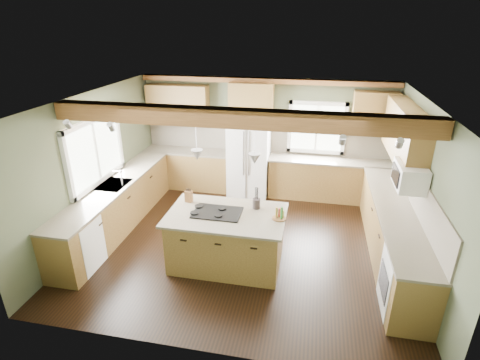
# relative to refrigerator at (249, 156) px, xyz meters

# --- Properties ---
(floor) EXTENTS (5.60, 5.60, 0.00)m
(floor) POSITION_rel_refrigerator_xyz_m (0.30, -2.12, -0.90)
(floor) COLOR black
(floor) RESTS_ON ground
(ceiling) EXTENTS (5.60, 5.60, 0.00)m
(ceiling) POSITION_rel_refrigerator_xyz_m (0.30, -2.12, 1.70)
(ceiling) COLOR silver
(ceiling) RESTS_ON wall_back
(wall_back) EXTENTS (5.60, 0.00, 5.60)m
(wall_back) POSITION_rel_refrigerator_xyz_m (0.30, 0.38, 0.40)
(wall_back) COLOR #4B553C
(wall_back) RESTS_ON ground
(wall_left) EXTENTS (0.00, 5.00, 5.00)m
(wall_left) POSITION_rel_refrigerator_xyz_m (-2.50, -2.12, 0.40)
(wall_left) COLOR #4B553C
(wall_left) RESTS_ON ground
(wall_right) EXTENTS (0.00, 5.00, 5.00)m
(wall_right) POSITION_rel_refrigerator_xyz_m (3.10, -2.12, 0.40)
(wall_right) COLOR #4B553C
(wall_right) RESTS_ON ground
(ceiling_beam) EXTENTS (5.55, 0.26, 0.26)m
(ceiling_beam) POSITION_rel_refrigerator_xyz_m (0.30, -2.78, 1.57)
(ceiling_beam) COLOR #573518
(ceiling_beam) RESTS_ON ceiling
(soffit_trim) EXTENTS (5.55, 0.20, 0.10)m
(soffit_trim) POSITION_rel_refrigerator_xyz_m (0.30, 0.28, 1.64)
(soffit_trim) COLOR #573518
(soffit_trim) RESTS_ON ceiling
(backsplash_back) EXTENTS (5.58, 0.03, 0.58)m
(backsplash_back) POSITION_rel_refrigerator_xyz_m (0.30, 0.36, 0.31)
(backsplash_back) COLOR brown
(backsplash_back) RESTS_ON wall_back
(backsplash_right) EXTENTS (0.03, 3.70, 0.58)m
(backsplash_right) POSITION_rel_refrigerator_xyz_m (3.08, -2.07, 0.31)
(backsplash_right) COLOR brown
(backsplash_right) RESTS_ON wall_right
(base_cab_back_left) EXTENTS (2.02, 0.60, 0.88)m
(base_cab_back_left) POSITION_rel_refrigerator_xyz_m (-1.49, 0.08, -0.46)
(base_cab_back_left) COLOR brown
(base_cab_back_left) RESTS_ON floor
(counter_back_left) EXTENTS (2.06, 0.64, 0.04)m
(counter_back_left) POSITION_rel_refrigerator_xyz_m (-1.49, 0.08, 0.00)
(counter_back_left) COLOR #4D4638
(counter_back_left) RESTS_ON base_cab_back_left
(base_cab_back_right) EXTENTS (2.62, 0.60, 0.88)m
(base_cab_back_right) POSITION_rel_refrigerator_xyz_m (1.79, 0.08, -0.46)
(base_cab_back_right) COLOR brown
(base_cab_back_right) RESTS_ON floor
(counter_back_right) EXTENTS (2.66, 0.64, 0.04)m
(counter_back_right) POSITION_rel_refrigerator_xyz_m (1.79, 0.08, 0.00)
(counter_back_right) COLOR #4D4638
(counter_back_right) RESTS_ON base_cab_back_right
(base_cab_left) EXTENTS (0.60, 3.70, 0.88)m
(base_cab_left) POSITION_rel_refrigerator_xyz_m (-2.20, -2.07, -0.46)
(base_cab_left) COLOR brown
(base_cab_left) RESTS_ON floor
(counter_left) EXTENTS (0.64, 3.74, 0.04)m
(counter_left) POSITION_rel_refrigerator_xyz_m (-2.20, -2.07, 0.00)
(counter_left) COLOR #4D4638
(counter_left) RESTS_ON base_cab_left
(base_cab_right) EXTENTS (0.60, 3.70, 0.88)m
(base_cab_right) POSITION_rel_refrigerator_xyz_m (2.80, -2.07, -0.46)
(base_cab_right) COLOR brown
(base_cab_right) RESTS_ON floor
(counter_right) EXTENTS (0.64, 3.74, 0.04)m
(counter_right) POSITION_rel_refrigerator_xyz_m (2.80, -2.07, 0.00)
(counter_right) COLOR #4D4638
(counter_right) RESTS_ON base_cab_right
(upper_cab_back_left) EXTENTS (1.40, 0.35, 0.90)m
(upper_cab_back_left) POSITION_rel_refrigerator_xyz_m (-1.69, 0.21, 1.05)
(upper_cab_back_left) COLOR brown
(upper_cab_back_left) RESTS_ON wall_back
(upper_cab_over_fridge) EXTENTS (0.96, 0.35, 0.70)m
(upper_cab_over_fridge) POSITION_rel_refrigerator_xyz_m (-0.00, 0.21, 1.25)
(upper_cab_over_fridge) COLOR brown
(upper_cab_over_fridge) RESTS_ON wall_back
(upper_cab_right) EXTENTS (0.35, 2.20, 0.90)m
(upper_cab_right) POSITION_rel_refrigerator_xyz_m (2.92, -1.22, 1.05)
(upper_cab_right) COLOR brown
(upper_cab_right) RESTS_ON wall_right
(upper_cab_back_corner) EXTENTS (0.90, 0.35, 0.90)m
(upper_cab_back_corner) POSITION_rel_refrigerator_xyz_m (2.60, 0.21, 1.05)
(upper_cab_back_corner) COLOR brown
(upper_cab_back_corner) RESTS_ON wall_back
(window_left) EXTENTS (0.04, 1.60, 1.05)m
(window_left) POSITION_rel_refrigerator_xyz_m (-2.48, -2.07, 0.65)
(window_left) COLOR white
(window_left) RESTS_ON wall_left
(window_back) EXTENTS (1.10, 0.04, 1.00)m
(window_back) POSITION_rel_refrigerator_xyz_m (1.45, 0.36, 0.65)
(window_back) COLOR white
(window_back) RESTS_ON wall_back
(sink) EXTENTS (0.50, 0.65, 0.03)m
(sink) POSITION_rel_refrigerator_xyz_m (-2.20, -2.07, 0.01)
(sink) COLOR #262628
(sink) RESTS_ON counter_left
(faucet) EXTENTS (0.02, 0.02, 0.28)m
(faucet) POSITION_rel_refrigerator_xyz_m (-2.02, -2.07, 0.15)
(faucet) COLOR #B2B2B7
(faucet) RESTS_ON sink
(dishwasher) EXTENTS (0.60, 0.60, 0.84)m
(dishwasher) POSITION_rel_refrigerator_xyz_m (-2.19, -3.37, -0.47)
(dishwasher) COLOR white
(dishwasher) RESTS_ON floor
(oven) EXTENTS (0.60, 0.72, 0.84)m
(oven) POSITION_rel_refrigerator_xyz_m (2.79, -3.37, -0.47)
(oven) COLOR white
(oven) RESTS_ON floor
(microwave) EXTENTS (0.40, 0.70, 0.38)m
(microwave) POSITION_rel_refrigerator_xyz_m (2.88, -2.17, 0.65)
(microwave) COLOR white
(microwave) RESTS_ON wall_right
(pendant_left) EXTENTS (0.18, 0.18, 0.16)m
(pendant_left) POSITION_rel_refrigerator_xyz_m (-0.31, -2.78, 0.98)
(pendant_left) COLOR #B2B2B7
(pendant_left) RESTS_ON ceiling
(pendant_right) EXTENTS (0.18, 0.18, 0.16)m
(pendant_right) POSITION_rel_refrigerator_xyz_m (0.57, -2.78, 0.98)
(pendant_right) COLOR #B2B2B7
(pendant_right) RESTS_ON ceiling
(refrigerator) EXTENTS (0.90, 0.74, 1.80)m
(refrigerator) POSITION_rel_refrigerator_xyz_m (0.00, 0.00, 0.00)
(refrigerator) COLOR silver
(refrigerator) RESTS_ON floor
(island) EXTENTS (1.76, 1.08, 0.88)m
(island) POSITION_rel_refrigerator_xyz_m (0.13, -2.78, -0.46)
(island) COLOR brown
(island) RESTS_ON floor
(island_top) EXTENTS (1.87, 1.19, 0.04)m
(island_top) POSITION_rel_refrigerator_xyz_m (0.13, -2.78, 0.00)
(island_top) COLOR #4D4638
(island_top) RESTS_ON island
(cooktop) EXTENTS (0.76, 0.51, 0.02)m
(cooktop) POSITION_rel_refrigerator_xyz_m (-0.02, -2.78, 0.03)
(cooktop) COLOR black
(cooktop) RESTS_ON island_top
(knife_block) EXTENTS (0.13, 0.11, 0.20)m
(knife_block) POSITION_rel_refrigerator_xyz_m (-0.59, -2.48, 0.12)
(knife_block) COLOR brown
(knife_block) RESTS_ON island_top
(utensil_crock) EXTENTS (0.15, 0.15, 0.17)m
(utensil_crock) POSITION_rel_refrigerator_xyz_m (0.56, -2.49, 0.10)
(utensil_crock) COLOR #443B36
(utensil_crock) RESTS_ON island_top
(bottle_tray) EXTENTS (0.28, 0.28, 0.20)m
(bottle_tray) POSITION_rel_refrigerator_xyz_m (0.96, -2.77, 0.12)
(bottle_tray) COLOR brown
(bottle_tray) RESTS_ON island_top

